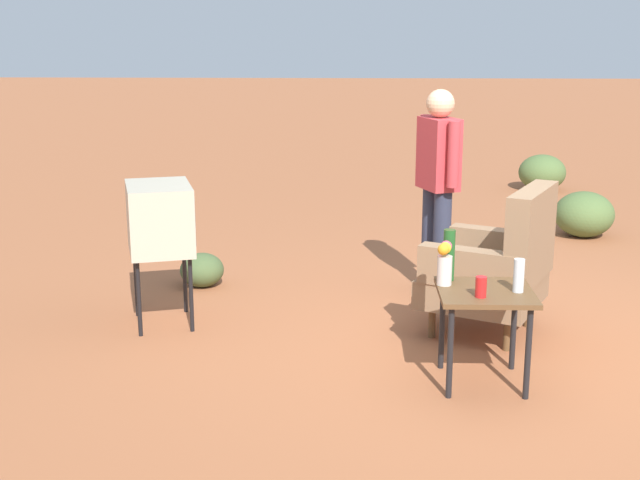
% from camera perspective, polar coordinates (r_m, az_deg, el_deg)
% --- Properties ---
extents(ground_plane, '(60.00, 60.00, 0.00)m').
position_cam_1_polar(ground_plane, '(6.10, 11.86, -6.52)').
color(ground_plane, '#A05B38').
extents(armchair, '(1.02, 1.03, 1.06)m').
position_cam_1_polar(armchair, '(6.06, 11.71, -1.71)').
color(armchair, brown).
rests_on(armchair, ground).
extents(side_table, '(0.56, 0.56, 0.59)m').
position_cam_1_polar(side_table, '(5.21, 10.91, -4.17)').
color(side_table, black).
rests_on(side_table, ground).
extents(tv_on_stand, '(0.70, 0.59, 1.03)m').
position_cam_1_polar(tv_on_stand, '(6.19, -10.59, 1.39)').
color(tv_on_stand, black).
rests_on(tv_on_stand, ground).
extents(person_standing, '(0.54, 0.34, 1.64)m').
position_cam_1_polar(person_standing, '(6.83, 7.84, 4.03)').
color(person_standing, '#2D3347').
rests_on(person_standing, ground).
extents(bottle_short_clear, '(0.06, 0.06, 0.20)m').
position_cam_1_polar(bottle_short_clear, '(5.17, 13.08, -2.31)').
color(bottle_short_clear, silver).
rests_on(bottle_short_clear, side_table).
extents(bottle_wine_green, '(0.07, 0.07, 0.32)m').
position_cam_1_polar(bottle_wine_green, '(5.31, 8.56, -0.99)').
color(bottle_wine_green, '#1E5623').
rests_on(bottle_wine_green, side_table).
extents(soda_can_red, '(0.07, 0.07, 0.12)m').
position_cam_1_polar(soda_can_red, '(5.04, 10.65, -3.08)').
color(soda_can_red, red).
rests_on(soda_can_red, side_table).
extents(flower_vase, '(0.15, 0.10, 0.27)m').
position_cam_1_polar(flower_vase, '(5.21, 8.29, -1.40)').
color(flower_vase, silver).
rests_on(flower_vase, side_table).
extents(shrub_near, '(0.61, 0.61, 0.47)m').
position_cam_1_polar(shrub_near, '(11.66, 14.55, 4.37)').
color(shrub_near, '#516B38').
rests_on(shrub_near, ground).
extents(shrub_mid, '(0.60, 0.60, 0.47)m').
position_cam_1_polar(shrub_mid, '(9.19, 17.15, 1.65)').
color(shrub_mid, '#516B38').
rests_on(shrub_mid, ground).
extents(shrub_lone, '(0.36, 0.36, 0.28)m').
position_cam_1_polar(shrub_lone, '(7.19, -7.85, -1.98)').
color(shrub_lone, '#475B33').
rests_on(shrub_lone, ground).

